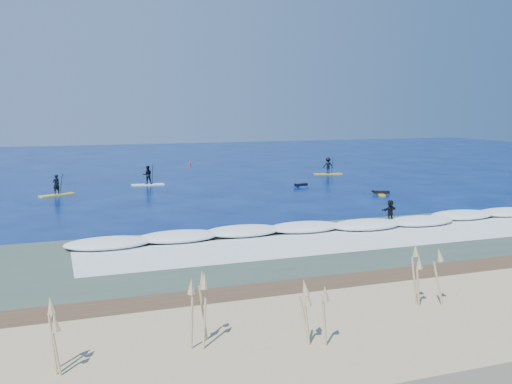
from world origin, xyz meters
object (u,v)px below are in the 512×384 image
object	(u,v)px
prone_paddler_near	(381,193)
wave_surfer	(390,212)
marker_buoy	(190,164)
sup_paddler_right	(328,167)
sup_paddler_left	(56,188)
sup_paddler_center	(148,177)
prone_paddler_far	(301,186)

from	to	relation	value
prone_paddler_near	wave_surfer	world-z (taller)	wave_surfer
prone_paddler_near	marker_buoy	size ratio (longest dim) A/B	3.32
sup_paddler_right	wave_surfer	world-z (taller)	sup_paddler_right
sup_paddler_left	prone_paddler_near	xyz separation A→B (m)	(27.03, -9.10, -0.53)
wave_surfer	marker_buoy	distance (m)	42.20
sup_paddler_center	marker_buoy	world-z (taller)	sup_paddler_center
sup_paddler_center	prone_paddler_near	size ratio (longest dim) A/B	1.57
sup_paddler_left	prone_paddler_near	bearing A→B (deg)	-46.32
wave_surfer	sup_paddler_left	bearing A→B (deg)	118.37
prone_paddler_near	wave_surfer	size ratio (longest dim) A/B	0.95
prone_paddler_far	marker_buoy	bearing A→B (deg)	0.53
marker_buoy	wave_surfer	bearing A→B (deg)	-85.10
prone_paddler_near	prone_paddler_far	world-z (taller)	prone_paddler_near
sup_paddler_left	prone_paddler_far	world-z (taller)	sup_paddler_left
sup_paddler_right	prone_paddler_near	bearing A→B (deg)	-85.06
sup_paddler_left	marker_buoy	size ratio (longest dim) A/B	4.93
marker_buoy	prone_paddler_near	bearing A→B (deg)	-71.57
sup_paddler_left	sup_paddler_center	distance (m)	9.53
sup_paddler_center	marker_buoy	xyz separation A→B (m)	(8.29, 17.23, -0.57)
sup_paddler_right	prone_paddler_far	bearing A→B (deg)	-115.81
sup_paddler_left	sup_paddler_center	xyz separation A→B (m)	(8.60, 4.10, 0.17)
sup_paddler_left	sup_paddler_center	bearing A→B (deg)	-2.21
prone_paddler_near	sup_paddler_right	bearing A→B (deg)	12.36
sup_paddler_center	prone_paddler_near	distance (m)	22.68
prone_paddler_far	wave_surfer	xyz separation A→B (m)	(-1.85, -18.46, 0.71)
sup_paddler_right	prone_paddler_near	xyz separation A→B (m)	(-2.61, -15.43, -0.75)
sup_paddler_left	sup_paddler_right	bearing A→B (deg)	-15.65
sup_paddler_center	prone_paddler_near	xyz separation A→B (m)	(18.43, -13.20, -0.70)
prone_paddler_far	sup_paddler_left	bearing A→B (deg)	71.75
sup_paddler_center	marker_buoy	distance (m)	19.13
prone_paddler_near	prone_paddler_far	bearing A→B (deg)	56.29
sup_paddler_left	marker_buoy	bearing A→B (deg)	23.91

